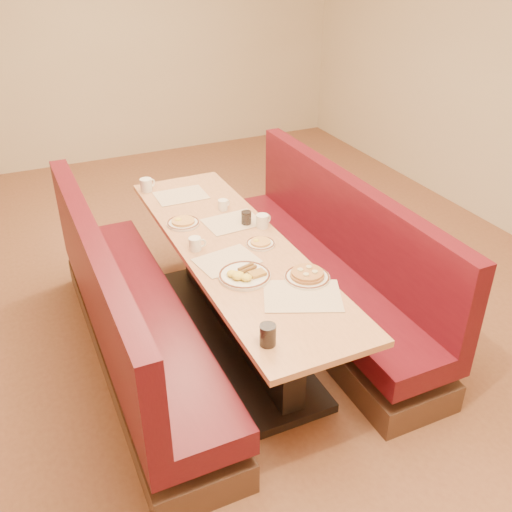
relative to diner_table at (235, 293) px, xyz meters
name	(u,v)px	position (x,y,z in m)	size (l,w,h in m)	color
ground	(236,336)	(0.00, 0.00, -0.37)	(8.00, 8.00, 0.00)	#9E6647
room_envelope	(230,57)	(0.00, 0.00, 1.56)	(6.04, 8.04, 2.82)	beige
diner_table	(235,293)	(0.00, 0.00, 0.00)	(0.70, 2.50, 0.75)	black
booth_left	(130,322)	(-0.73, 0.00, -0.01)	(0.55, 2.50, 1.05)	#4C3326
booth_right	(327,271)	(0.73, 0.00, -0.01)	(0.55, 2.50, 1.05)	#4C3326
placemat_near_left	(227,261)	(-0.12, -0.17, 0.38)	(0.37, 0.27, 0.00)	beige
placemat_near_right	(302,296)	(0.12, -0.70, 0.38)	(0.43, 0.33, 0.00)	beige
placemat_far_left	(181,195)	(-0.07, 0.90, 0.38)	(0.38, 0.29, 0.00)	beige
placemat_far_right	(233,222)	(0.12, 0.31, 0.38)	(0.38, 0.29, 0.00)	beige
pancake_plate	(307,276)	(0.23, -0.56, 0.40)	(0.27, 0.27, 0.06)	white
eggs_plate	(244,275)	(-0.10, -0.39, 0.39)	(0.31, 0.31, 0.06)	white
extra_plate_mid	(260,243)	(0.16, -0.07, 0.39)	(0.19, 0.19, 0.04)	white
extra_plate_far	(183,222)	(-0.21, 0.42, 0.39)	(0.23, 0.23, 0.05)	white
coffee_mug_a	(263,221)	(0.28, 0.16, 0.42)	(0.12, 0.09, 0.09)	white
coffee_mug_b	(195,244)	(-0.25, 0.05, 0.42)	(0.11, 0.08, 0.09)	white
coffee_mug_c	(223,205)	(0.14, 0.53, 0.42)	(0.10, 0.07, 0.08)	white
coffee_mug_d	(147,185)	(-0.28, 1.10, 0.43)	(0.13, 0.09, 0.10)	white
soda_tumbler_near	(268,335)	(-0.24, -1.00, 0.43)	(0.08, 0.08, 0.12)	black
soda_tumbler_mid	(246,218)	(0.20, 0.24, 0.42)	(0.07, 0.07, 0.10)	black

